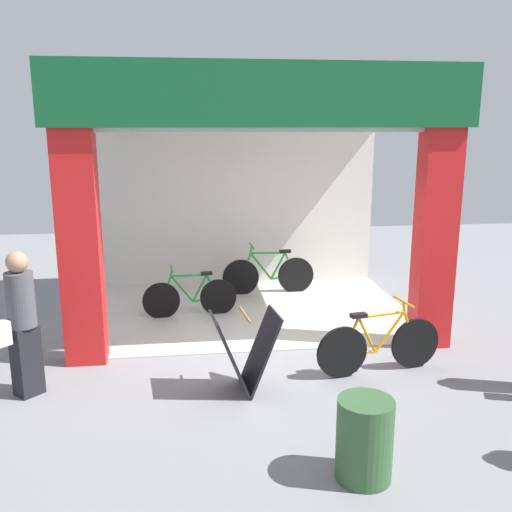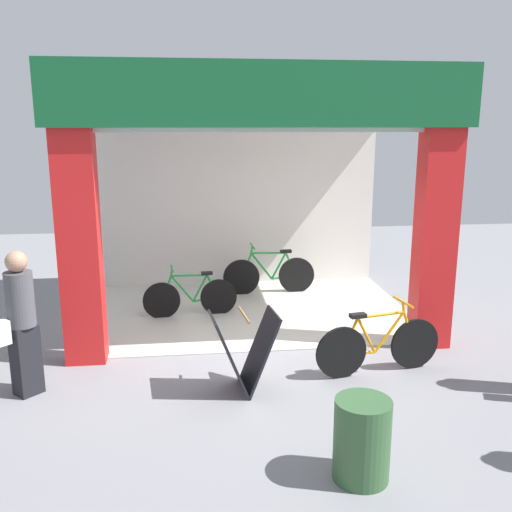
{
  "view_description": "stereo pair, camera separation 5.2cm",
  "coord_description": "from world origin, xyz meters",
  "views": [
    {
      "loc": [
        -1.0,
        -7.16,
        3.06
      ],
      "look_at": [
        0.0,
        0.88,
        1.15
      ],
      "focal_mm": 39.6,
      "sensor_mm": 36.0,
      "label": 1
    },
    {
      "loc": [
        -0.95,
        -7.17,
        3.06
      ],
      "look_at": [
        0.0,
        0.88,
        1.15
      ],
      "focal_mm": 39.6,
      "sensor_mm": 36.0,
      "label": 2
    }
  ],
  "objects": [
    {
      "name": "shop_facade",
      "position": [
        0.0,
        1.71,
        2.01
      ],
      "size": [
        5.4,
        3.83,
        3.8
      ],
      "color": "beige",
      "rests_on": "ground"
    },
    {
      "name": "trash_bin",
      "position": [
        0.49,
        -2.89,
        0.37
      ],
      "size": [
        0.5,
        0.5,
        0.75
      ],
      "primitive_type": "cylinder",
      "color": "#335933",
      "rests_on": "ground"
    },
    {
      "name": "bicycle_inside_1",
      "position": [
        -0.98,
        1.6,
        0.33
      ],
      "size": [
        1.51,
        0.42,
        0.83
      ],
      "color": "black",
      "rests_on": "ground"
    },
    {
      "name": "pedestrian_0",
      "position": [
        -2.88,
        -0.89,
        0.87
      ],
      "size": [
        0.55,
        0.55,
        1.7
      ],
      "color": "black",
      "rests_on": "ground"
    },
    {
      "name": "ground_plane",
      "position": [
        0.0,
        0.0,
        0.0
      ],
      "size": [
        18.4,
        18.4,
        0.0
      ],
      "primitive_type": "plane",
      "color": "gray",
      "rests_on": "ground"
    },
    {
      "name": "sandwich_board_sign",
      "position": [
        -0.37,
        -1.09,
        0.47
      ],
      "size": [
        0.82,
        0.64,
        0.95
      ],
      "color": "black",
      "rests_on": "ground"
    },
    {
      "name": "bicycle_inside_0",
      "position": [
        0.46,
        2.69,
        0.37
      ],
      "size": [
        1.69,
        0.46,
        0.93
      ],
      "color": "black",
      "rests_on": "ground"
    },
    {
      "name": "bicycle_parked_0",
      "position": [
        1.34,
        -0.82,
        0.37
      ],
      "size": [
        1.66,
        0.46,
        0.92
      ],
      "color": "black",
      "rests_on": "ground"
    }
  ]
}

